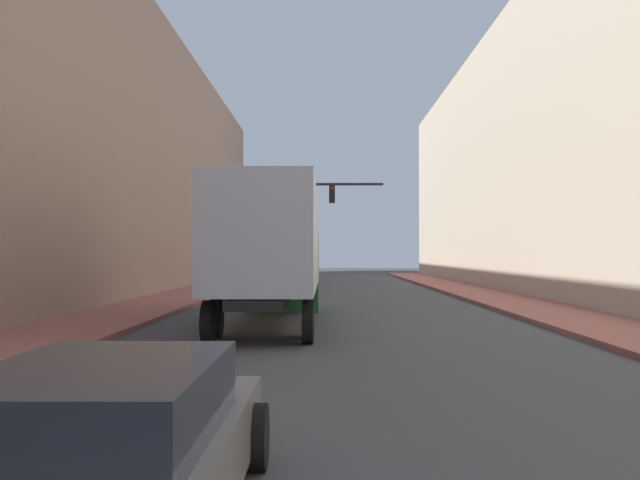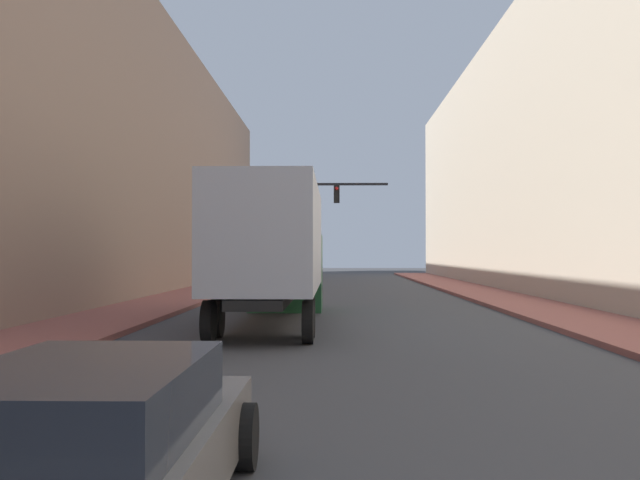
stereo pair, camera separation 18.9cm
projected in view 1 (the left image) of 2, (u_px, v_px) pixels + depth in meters
sidewalk_right at (506, 301)px, 30.13m from camera, size 3.13×80.00×0.15m
sidewalk_left at (170, 300)px, 30.26m from camera, size 3.13×80.00×0.15m
building_right at (612, 129)px, 30.22m from camera, size 6.00×80.00×14.72m
building_left at (64, 136)px, 30.43m from camera, size 6.00×80.00×14.20m
semi_truck at (273, 249)px, 21.07m from camera, size 2.58×12.06×3.94m
sedan_car at (108, 454)px, 5.14m from camera, size 2.02×4.65×1.31m
traffic_signal_gantry at (269, 212)px, 36.40m from camera, size 7.96×0.35×5.91m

